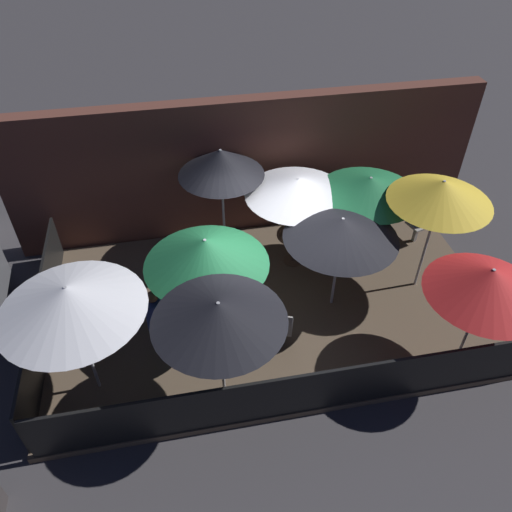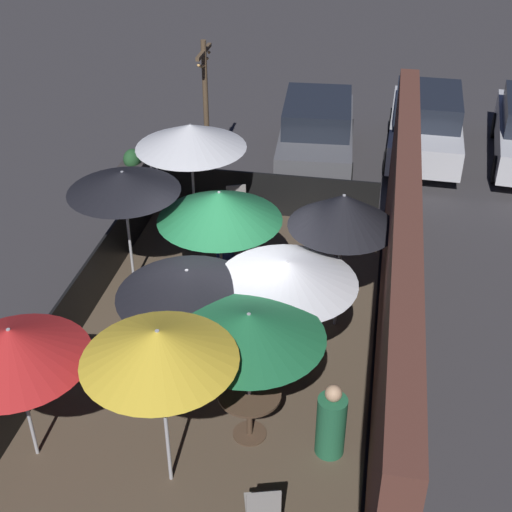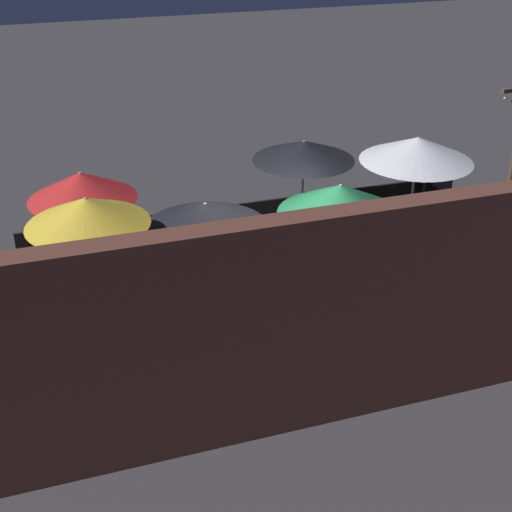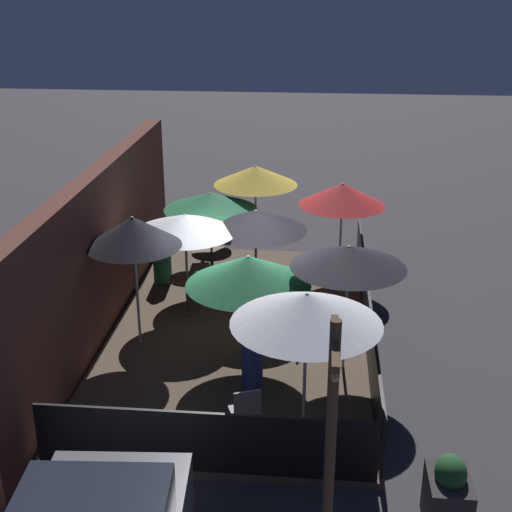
{
  "view_description": "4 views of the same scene",
  "coord_description": "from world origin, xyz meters",
  "px_view_note": "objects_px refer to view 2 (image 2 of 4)",
  "views": [
    {
      "loc": [
        -1.58,
        -6.59,
        7.27
      ],
      "look_at": [
        -0.31,
        0.09,
        1.32
      ],
      "focal_mm": 35.0,
      "sensor_mm": 36.0,
      "label": 1
    },
    {
      "loc": [
        8.94,
        2.21,
        7.64
      ],
      "look_at": [
        -0.72,
        0.42,
        1.3
      ],
      "focal_mm": 50.0,
      "sensor_mm": 36.0,
      "label": 2
    },
    {
      "loc": [
        3.6,
        9.81,
        6.73
      ],
      "look_at": [
        0.36,
        -0.01,
        1.21
      ],
      "focal_mm": 50.0,
      "sensor_mm": 36.0,
      "label": 3
    },
    {
      "loc": [
        -12.15,
        -1.45,
        6.53
      ],
      "look_at": [
        0.84,
        -0.23,
        1.33
      ],
      "focal_mm": 50.0,
      "sensor_mm": 36.0,
      "label": 4
    }
  ],
  "objects_px": {
    "patio_umbrella_2": "(191,136)",
    "patio_umbrella_8": "(187,282)",
    "patio_chair_2": "(263,508)",
    "parked_car_0": "(317,131)",
    "patio_umbrella_3": "(158,345)",
    "patron_0": "(331,423)",
    "patio_umbrella_5": "(123,182)",
    "patio_chair_0": "(161,301)",
    "parked_car_1": "(426,123)",
    "planter_box": "(134,173)",
    "patio_umbrella_0": "(287,272)",
    "patio_umbrella_7": "(343,211)",
    "dining_table_0": "(285,344)",
    "patron_1": "(225,239)",
    "patio_umbrella_1": "(249,325)",
    "dining_table_1": "(249,402)",
    "patio_umbrella_4": "(12,345)",
    "patio_umbrella_6": "(219,206)",
    "patio_chair_1": "(237,206)",
    "light_post": "(206,105)"
  },
  "relations": [
    {
      "from": "patio_umbrella_2",
      "to": "patio_umbrella_8",
      "type": "xyz_separation_m",
      "value": [
        4.4,
        1.12,
        -0.24
      ]
    },
    {
      "from": "patio_chair_2",
      "to": "parked_car_0",
      "type": "bearing_deg",
      "value": -13.23
    },
    {
      "from": "patio_umbrella_3",
      "to": "patron_0",
      "type": "xyz_separation_m",
      "value": [
        -0.85,
        1.99,
        -1.74
      ]
    },
    {
      "from": "patio_umbrella_5",
      "to": "patio_chair_0",
      "type": "relative_size",
      "value": 2.44
    },
    {
      "from": "patio_chair_2",
      "to": "parked_car_1",
      "type": "relative_size",
      "value": 0.22
    },
    {
      "from": "planter_box",
      "to": "patio_umbrella_0",
      "type": "bearing_deg",
      "value": 37.73
    },
    {
      "from": "patio_umbrella_2",
      "to": "patio_umbrella_7",
      "type": "relative_size",
      "value": 0.94
    },
    {
      "from": "patio_umbrella_2",
      "to": "patio_umbrella_7",
      "type": "distance_m",
      "value": 4.04
    },
    {
      "from": "patio_umbrella_0",
      "to": "patio_chair_0",
      "type": "height_order",
      "value": "patio_umbrella_0"
    },
    {
      "from": "patio_umbrella_3",
      "to": "patio_chair_0",
      "type": "height_order",
      "value": "patio_umbrella_3"
    },
    {
      "from": "patron_0",
      "to": "parked_car_0",
      "type": "relative_size",
      "value": 0.27
    },
    {
      "from": "patio_chair_2",
      "to": "parked_car_1",
      "type": "distance_m",
      "value": 11.94
    },
    {
      "from": "dining_table_0",
      "to": "patio_chair_2",
      "type": "xyz_separation_m",
      "value": [
        2.91,
        0.17,
        -0.08
      ]
    },
    {
      "from": "patron_0",
      "to": "parked_car_1",
      "type": "relative_size",
      "value": 0.28
    },
    {
      "from": "patio_umbrella_5",
      "to": "patron_1",
      "type": "distance_m",
      "value": 2.38
    },
    {
      "from": "parked_car_1",
      "to": "patio_umbrella_1",
      "type": "bearing_deg",
      "value": -12.34
    },
    {
      "from": "dining_table_1",
      "to": "patio_umbrella_3",
      "type": "bearing_deg",
      "value": -42.42
    },
    {
      "from": "patio_umbrella_4",
      "to": "parked_car_1",
      "type": "bearing_deg",
      "value": 154.58
    },
    {
      "from": "patio_umbrella_3",
      "to": "planter_box",
      "type": "bearing_deg",
      "value": -158.18
    },
    {
      "from": "patio_umbrella_1",
      "to": "dining_table_0",
      "type": "height_order",
      "value": "patio_umbrella_1"
    },
    {
      "from": "patio_umbrella_6",
      "to": "planter_box",
      "type": "xyz_separation_m",
      "value": [
        -3.62,
        -2.86,
        -1.41
      ]
    },
    {
      "from": "dining_table_0",
      "to": "dining_table_1",
      "type": "relative_size",
      "value": 0.85
    },
    {
      "from": "patio_umbrella_4",
      "to": "patio_umbrella_6",
      "type": "relative_size",
      "value": 1.01
    },
    {
      "from": "patio_umbrella_6",
      "to": "patron_1",
      "type": "height_order",
      "value": "patio_umbrella_6"
    },
    {
      "from": "patio_umbrella_3",
      "to": "patio_chair_1",
      "type": "relative_size",
      "value": 2.66
    },
    {
      "from": "patio_umbrella_1",
      "to": "patio_umbrella_7",
      "type": "height_order",
      "value": "patio_umbrella_7"
    },
    {
      "from": "parked_car_1",
      "to": "patio_umbrella_7",
      "type": "bearing_deg",
      "value": -10.25
    },
    {
      "from": "patio_chair_2",
      "to": "patron_0",
      "type": "relative_size",
      "value": 0.78
    },
    {
      "from": "patio_chair_1",
      "to": "patron_1",
      "type": "distance_m",
      "value": 1.29
    },
    {
      "from": "patio_umbrella_7",
      "to": "patio_chair_1",
      "type": "xyz_separation_m",
      "value": [
        -2.82,
        -2.27,
        -1.68
      ]
    },
    {
      "from": "patio_umbrella_4",
      "to": "patron_0",
      "type": "distance_m",
      "value": 4.21
    },
    {
      "from": "patio_umbrella_2",
      "to": "patio_umbrella_7",
      "type": "xyz_separation_m",
      "value": [
        2.58,
        3.1,
        0.1
      ]
    },
    {
      "from": "patio_umbrella_1",
      "to": "patron_0",
      "type": "xyz_separation_m",
      "value": [
        0.09,
        1.12,
        -1.42
      ]
    },
    {
      "from": "patron_1",
      "to": "planter_box",
      "type": "height_order",
      "value": "patron_1"
    },
    {
      "from": "patio_umbrella_7",
      "to": "patron_0",
      "type": "xyz_separation_m",
      "value": [
        2.8,
        0.18,
        -1.68
      ]
    },
    {
      "from": "patio_umbrella_0",
      "to": "light_post",
      "type": "bearing_deg",
      "value": -156.64
    },
    {
      "from": "patio_umbrella_6",
      "to": "patio_chair_0",
      "type": "bearing_deg",
      "value": -34.09
    },
    {
      "from": "patio_umbrella_1",
      "to": "parked_car_0",
      "type": "relative_size",
      "value": 0.49
    },
    {
      "from": "dining_table_0",
      "to": "parked_car_0",
      "type": "relative_size",
      "value": 0.17
    },
    {
      "from": "patio_umbrella_4",
      "to": "patio_chair_2",
      "type": "height_order",
      "value": "patio_umbrella_4"
    },
    {
      "from": "patio_chair_1",
      "to": "patio_chair_2",
      "type": "bearing_deg",
      "value": -6.98
    },
    {
      "from": "patio_umbrella_1",
      "to": "patio_umbrella_5",
      "type": "xyz_separation_m",
      "value": [
        -3.25,
        -2.79,
        0.14
      ]
    },
    {
      "from": "planter_box",
      "to": "patio_umbrella_7",
      "type": "bearing_deg",
      "value": 49.82
    },
    {
      "from": "patron_1",
      "to": "patio_umbrella_5",
      "type": "bearing_deg",
      "value": -43.77
    },
    {
      "from": "patio_chair_1",
      "to": "light_post",
      "type": "distance_m",
      "value": 2.82
    },
    {
      "from": "dining_table_0",
      "to": "patron_0",
      "type": "relative_size",
      "value": 0.63
    },
    {
      "from": "patio_umbrella_0",
      "to": "patio_umbrella_4",
      "type": "bearing_deg",
      "value": -54.37
    },
    {
      "from": "dining_table_1",
      "to": "patio_chair_0",
      "type": "distance_m",
      "value": 2.86
    },
    {
      "from": "patron_0",
      "to": "light_post",
      "type": "bearing_deg",
      "value": -178.5
    },
    {
      "from": "patio_umbrella_8",
      "to": "planter_box",
      "type": "bearing_deg",
      "value": -153.76
    }
  ]
}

